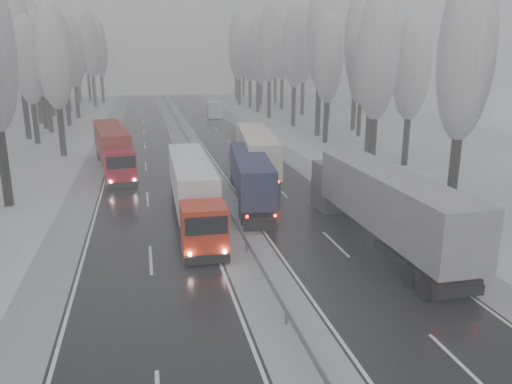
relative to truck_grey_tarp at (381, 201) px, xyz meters
name	(u,v)px	position (x,y,z in m)	size (l,w,h in m)	color
carriageway_right	(263,175)	(-2.49, 18.38, -2.56)	(7.50, 200.00, 0.03)	black
carriageway_left	(147,181)	(-12.99, 18.38, -2.56)	(7.50, 200.00, 0.03)	black
median_slush	(206,177)	(-7.74, 18.38, -2.56)	(3.00, 200.00, 0.04)	#96989D
shoulder_right	(314,172)	(2.46, 18.38, -2.56)	(2.40, 200.00, 0.04)	#96989D
shoulder_left	(87,184)	(-17.94, 18.38, -2.56)	(2.40, 200.00, 0.04)	#96989D
median_guardrail	(206,171)	(-7.74, 18.37, -1.98)	(0.12, 200.00, 0.76)	slate
tree_16	(466,54)	(7.29, 4.05, 8.09)	(3.60, 3.60, 16.53)	black
tree_18	(378,54)	(6.76, 15.42, 8.12)	(3.60, 3.60, 16.58)	black
tree_19	(412,68)	(12.28, 19.42, 6.84)	(3.60, 3.60, 14.57)	black
tree_20	(372,60)	(10.15, 23.55, 7.57)	(3.60, 3.60, 15.71)	black
tree_21	(376,42)	(12.38, 27.55, 9.42)	(3.60, 3.60, 18.62)	black
tree_22	(328,59)	(9.28, 33.98, 7.67)	(3.60, 3.60, 15.86)	black
tree_23	(362,70)	(15.56, 37.98, 6.19)	(3.60, 3.60, 13.55)	black
tree_24	(320,35)	(10.15, 39.40, 10.61)	(3.60, 3.60, 20.49)	black
tree_25	(357,41)	(17.07, 43.40, 9.94)	(3.60, 3.60, 19.44)	black
tree_26	(295,45)	(9.82, 49.65, 9.53)	(3.60, 3.60, 18.78)	black
tree_27	(330,51)	(16.97, 53.65, 8.78)	(3.60, 3.60, 17.62)	black
tree_28	(269,43)	(8.60, 60.34, 10.06)	(3.60, 3.60, 19.62)	black
tree_29	(304,49)	(15.97, 64.34, 9.10)	(3.60, 3.60, 18.11)	black
tree_30	(258,51)	(8.82, 70.09, 8.94)	(3.60, 3.60, 17.86)	black
tree_31	(282,48)	(14.73, 74.09, 9.40)	(3.60, 3.60, 18.58)	black
tree_32	(250,53)	(8.89, 77.59, 8.60)	(3.60, 3.60, 17.33)	black
tree_33	(260,62)	(12.02, 81.59, 6.68)	(3.60, 3.60, 14.33)	black
tree_34	(239,52)	(7.99, 84.70, 8.79)	(3.60, 3.60, 17.63)	black
tree_35	(276,50)	(17.20, 88.70, 9.19)	(3.60, 3.60, 18.25)	black
tree_36	(237,45)	(9.29, 94.54, 10.44)	(3.60, 3.60, 20.23)	black
tree_37	(262,56)	(16.28, 98.54, 7.99)	(3.60, 3.60, 16.37)	black
tree_38	(236,52)	(10.99, 105.11, 9.01)	(3.60, 3.60, 17.97)	black
tree_39	(243,56)	(13.81, 109.11, 7.87)	(3.60, 3.60, 16.19)	black
tree_62	(54,58)	(-21.69, 32.11, 7.78)	(3.60, 3.60, 16.04)	black
tree_64	(28,61)	(-26.00, 41.10, 7.38)	(3.60, 3.60, 15.42)	black
tree_65	(17,39)	(-27.80, 45.10, 9.97)	(3.60, 3.60, 19.48)	black
tree_66	(44,61)	(-25.90, 50.73, 7.26)	(3.60, 3.60, 15.23)	black
tree_67	(38,52)	(-27.29, 54.73, 8.45)	(3.60, 3.60, 17.09)	black
tree_68	(63,55)	(-24.32, 57.49, 8.17)	(3.60, 3.60, 16.65)	black
tree_69	(32,43)	(-29.16, 61.49, 9.88)	(3.60, 3.60, 19.35)	black
tree_70	(73,53)	(-24.07, 67.57, 8.45)	(3.60, 3.60, 17.09)	black
tree_71	(46,44)	(-28.83, 71.57, 10.05)	(3.60, 3.60, 19.61)	black
tree_72	(65,60)	(-26.67, 76.92, 7.18)	(3.60, 3.60, 15.11)	black
tree_73	(51,53)	(-29.56, 80.92, 8.53)	(3.60, 3.60, 17.22)	black
tree_74	(91,45)	(-22.82, 87.71, 10.10)	(3.60, 3.60, 19.68)	black
tree_75	(48,49)	(-31.94, 91.71, 9.41)	(3.60, 3.60, 18.60)	black
tree_76	(99,49)	(-21.79, 97.10, 9.38)	(3.60, 3.60, 18.55)	black
tree_77	(77,62)	(-27.40, 101.10, 6.68)	(3.60, 3.60, 14.32)	black
tree_78	(86,47)	(-25.30, 103.69, 10.01)	(3.60, 3.60, 19.55)	black
tree_79	(76,54)	(-28.07, 107.69, 8.43)	(3.60, 3.60, 17.07)	black
truck_grey_tarp	(381,201)	(0.00, 0.00, 0.00)	(2.84, 17.25, 4.41)	#454549
truck_blue_box	(249,172)	(-5.45, 10.53, -0.43)	(3.88, 14.48, 3.68)	#1A1C42
truck_cream_box	(256,150)	(-3.29, 18.03, -0.15)	(4.46, 16.36, 4.16)	#A7A494
box_truck_distant	(214,109)	(-0.59, 63.44, -1.14)	(3.07, 7.73, 2.81)	silver
truck_red_white	(193,186)	(-10.04, 6.81, -0.31)	(2.58, 15.20, 3.89)	red
truck_red_red	(112,146)	(-15.96, 23.38, -0.23)	(4.52, 15.83, 4.03)	maroon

